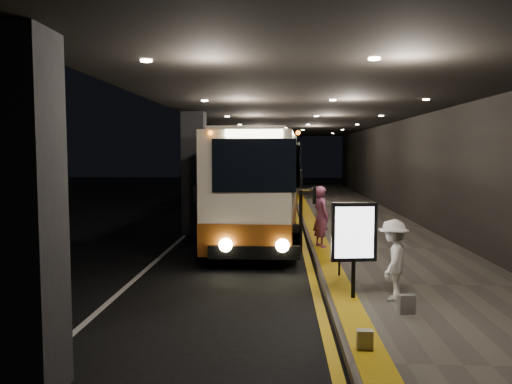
{
  "coord_description": "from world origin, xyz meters",
  "views": [
    {
      "loc": [
        1.58,
        -13.77,
        2.96
      ],
      "look_at": [
        0.82,
        2.08,
        1.7
      ],
      "focal_mm": 35.0,
      "sensor_mm": 36.0,
      "label": 1
    }
  ],
  "objects": [
    {
      "name": "bag_polka",
      "position": [
        3.79,
        -5.15,
        0.32
      ],
      "size": [
        0.3,
        0.16,
        0.34
      ],
      "primitive_type": "cube",
      "rotation": [
        0.0,
        0.0,
        0.16
      ],
      "color": "black",
      "rests_on": "sidewalk"
    },
    {
      "name": "passenger_boarding",
      "position": [
        2.8,
        1.0,
        1.06
      ],
      "size": [
        0.67,
        0.79,
        1.82
      ],
      "primitive_type": "imported",
      "rotation": [
        0.0,
        0.0,
        2.0
      ],
      "color": "#B35386",
      "rests_on": "sidewalk"
    },
    {
      "name": "bag_plain",
      "position": [
        2.8,
        -6.77,
        0.29
      ],
      "size": [
        0.23,
        0.14,
        0.28
      ],
      "primitive_type": "cube",
      "rotation": [
        0.0,
        0.0,
        -0.04
      ],
      "color": "#B4ADA9",
      "rests_on": "sidewalk"
    },
    {
      "name": "kerb_stripe_yellow",
      "position": [
        2.35,
        5.0,
        0.01
      ],
      "size": [
        0.18,
        50.0,
        0.01
      ],
      "primitive_type": "cube",
      "color": "gold",
      "rests_on": "ground"
    },
    {
      "name": "coach_second",
      "position": [
        1.02,
        17.92,
        1.84
      ],
      "size": [
        2.85,
        12.23,
        3.83
      ],
      "rotation": [
        0.0,
        0.0,
        0.03
      ],
      "color": "beige",
      "rests_on": "ground"
    },
    {
      "name": "support_columns",
      "position": [
        -1.5,
        4.0,
        2.2
      ],
      "size": [
        0.8,
        24.8,
        4.4
      ],
      "color": "black",
      "rests_on": "ground"
    },
    {
      "name": "coach_third",
      "position": [
        0.91,
        31.78,
        1.74
      ],
      "size": [
        3.15,
        11.67,
        3.62
      ],
      "rotation": [
        0.0,
        0.0,
        0.07
      ],
      "color": "beige",
      "rests_on": "ground"
    },
    {
      "name": "sidewalk",
      "position": [
        4.75,
        5.0,
        0.07
      ],
      "size": [
        4.5,
        50.0,
        0.15
      ],
      "primitive_type": "cube",
      "color": "#514C44",
      "rests_on": "ground"
    },
    {
      "name": "ground",
      "position": [
        0.0,
        0.0,
        0.0
      ],
      "size": [
        90.0,
        90.0,
        0.0
      ],
      "primitive_type": "plane",
      "color": "black"
    },
    {
      "name": "terminal_wall",
      "position": [
        7.0,
        5.0,
        3.0
      ],
      "size": [
        0.1,
        50.0,
        6.0
      ],
      "primitive_type": "cube",
      "color": "black",
      "rests_on": "ground"
    },
    {
      "name": "coach_main",
      "position": [
        0.95,
        3.84,
        1.69
      ],
      "size": [
        2.83,
        11.39,
        3.52
      ],
      "rotation": [
        0.0,
        0.0,
        -0.04
      ],
      "color": "beige",
      "rests_on": "ground"
    },
    {
      "name": "passenger_waiting_white",
      "position": [
        3.74,
        -4.3,
        0.92
      ],
      "size": [
        0.81,
        1.1,
        1.54
      ],
      "primitive_type": "imported",
      "rotation": [
        0.0,
        0.0,
        -1.96
      ],
      "color": "silver",
      "rests_on": "sidewalk"
    },
    {
      "name": "canopy",
      "position": [
        2.5,
        5.0,
        4.6
      ],
      "size": [
        9.0,
        50.0,
        0.4
      ],
      "primitive_type": "cube",
      "color": "black",
      "rests_on": "support_columns"
    },
    {
      "name": "stanchion_post",
      "position": [
        2.94,
        -2.5,
        0.69
      ],
      "size": [
        0.05,
        0.05,
        1.08
      ],
      "primitive_type": "cylinder",
      "color": "black",
      "rests_on": "sidewalk"
    },
    {
      "name": "tactile_strip",
      "position": [
        2.85,
        5.0,
        0.16
      ],
      "size": [
        0.5,
        50.0,
        0.01
      ],
      "primitive_type": "cube",
      "color": "gold",
      "rests_on": "sidewalk"
    },
    {
      "name": "info_sign",
      "position": [
        3.0,
        -4.24,
        1.4
      ],
      "size": [
        0.88,
        0.21,
        1.86
      ],
      "rotation": [
        0.0,
        0.0,
        0.12
      ],
      "color": "black",
      "rests_on": "sidewalk"
    },
    {
      "name": "lane_line_white",
      "position": [
        -1.8,
        5.0,
        0.01
      ],
      "size": [
        0.12,
        50.0,
        0.01
      ],
      "primitive_type": "cube",
      "color": "silver",
      "rests_on": "ground"
    }
  ]
}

